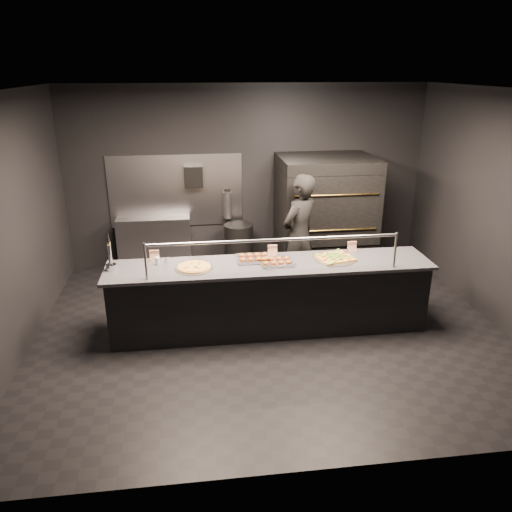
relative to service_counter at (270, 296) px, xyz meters
name	(u,v)px	position (x,y,z in m)	size (l,w,h in m)	color
room	(268,219)	(-0.02, 0.05, 1.03)	(6.04, 6.00, 3.00)	black
service_counter	(270,296)	(0.00, 0.00, 0.00)	(4.10, 0.78, 1.37)	black
pizza_oven	(325,215)	(1.20, 1.90, 0.50)	(1.50, 1.23, 1.91)	black
prep_shelf	(155,243)	(-1.60, 2.32, -0.01)	(1.20, 0.35, 0.90)	#99999E
towel_dispenser	(193,177)	(-0.90, 2.39, 1.09)	(0.30, 0.20, 0.35)	black
fire_extinguisher	(228,205)	(-0.35, 2.40, 0.60)	(0.14, 0.14, 0.51)	#B2B2B7
beer_tap	(110,259)	(-1.95, 0.05, 0.60)	(0.13, 0.18, 0.49)	silver
round_pizza	(194,267)	(-0.95, -0.03, 0.47)	(0.47, 0.47, 0.03)	silver
slider_tray_a	(254,258)	(-0.18, 0.15, 0.48)	(0.44, 0.32, 0.07)	silver
slider_tray_b	(276,262)	(0.08, -0.01, 0.48)	(0.50, 0.43, 0.07)	silver
square_pizza	(335,258)	(0.85, 0.05, 0.47)	(0.54, 0.54, 0.05)	silver
condiment_jar	(160,261)	(-1.37, 0.15, 0.50)	(0.15, 0.06, 0.10)	silver
tent_cards	(261,251)	(-0.07, 0.28, 0.53)	(2.71, 0.04, 0.15)	white
trash_bin	(239,247)	(-0.20, 2.08, -0.07)	(0.48, 0.48, 0.80)	black
worker	(299,236)	(0.59, 1.04, 0.45)	(0.67, 0.44, 1.83)	black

